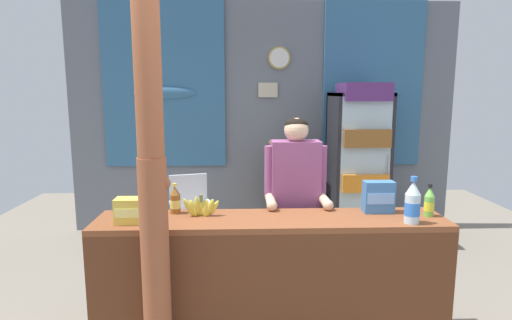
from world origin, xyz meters
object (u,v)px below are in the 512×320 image
at_px(bottle_shelf_rack, 288,188).
at_px(plastic_lawn_chair, 190,209).
at_px(soda_bottle_lime_soda, 429,203).
at_px(soda_bottle_water, 412,203).
at_px(shopkeeper, 295,192).
at_px(banana_bunch, 201,207).
at_px(snack_box_instant_noodle, 132,211).
at_px(soda_bottle_iced_tea, 175,201).
at_px(drink_fridge, 358,156).
at_px(stall_counter, 272,273).
at_px(timber_post, 152,167).
at_px(snack_box_biscuit, 378,197).

relative_size(bottle_shelf_rack, plastic_lawn_chair, 1.38).
bearing_deg(soda_bottle_lime_soda, soda_bottle_water, -140.41).
distance_m(shopkeeper, banana_bunch, 0.81).
distance_m(shopkeeper, snack_box_instant_noodle, 1.27).
xyz_separation_m(plastic_lawn_chair, soda_bottle_iced_tea, (0.09, -1.57, 0.51)).
height_order(shopkeeper, soda_bottle_iced_tea, shopkeeper).
relative_size(drink_fridge, shopkeeper, 1.19).
xyz_separation_m(stall_counter, snack_box_instant_noodle, (-0.94, 0.02, 0.45)).
bearing_deg(stall_counter, timber_post, -159.85).
height_order(plastic_lawn_chair, snack_box_biscuit, snack_box_biscuit).
xyz_separation_m(timber_post, soda_bottle_lime_soda, (1.84, 0.37, -0.33)).
xyz_separation_m(timber_post, soda_bottle_iced_tea, (0.05, 0.51, -0.34)).
relative_size(stall_counter, banana_bunch, 8.95).
height_order(soda_bottle_lime_soda, snack_box_instant_noodle, soda_bottle_lime_soda).
height_order(shopkeeper, banana_bunch, shopkeeper).
bearing_deg(snack_box_biscuit, soda_bottle_iced_tea, 178.67).
bearing_deg(shopkeeper, soda_bottle_iced_tea, -161.86).
distance_m(timber_post, drink_fridge, 3.10).
bearing_deg(drink_fridge, shopkeeper, -120.75).
distance_m(soda_bottle_iced_tea, snack_box_instant_noodle, 0.34).
bearing_deg(bottle_shelf_rack, snack_box_instant_noodle, -120.10).
bearing_deg(soda_bottle_water, snack_box_biscuit, 118.99).
xyz_separation_m(soda_bottle_water, snack_box_biscuit, (-0.14, 0.26, -0.02)).
relative_size(bottle_shelf_rack, soda_bottle_lime_soda, 5.15).
bearing_deg(timber_post, soda_bottle_iced_tea, 84.46).
distance_m(soda_bottle_lime_soda, snack_box_instant_noodle, 2.05).
distance_m(drink_fridge, snack_box_instant_noodle, 3.01).
bearing_deg(banana_bunch, soda_bottle_iced_tea, 156.91).
bearing_deg(snack_box_biscuit, drink_fridge, 78.43).
relative_size(soda_bottle_water, snack_box_instant_noodle, 1.50).
height_order(timber_post, snack_box_instant_noodle, timber_post).
xyz_separation_m(timber_post, shopkeeper, (0.96, 0.81, -0.35)).
bearing_deg(shopkeeper, snack_box_biscuit, -30.64).
bearing_deg(stall_counter, snack_box_instant_noodle, 179.06).
relative_size(stall_counter, timber_post, 0.87).
bearing_deg(shopkeeper, snack_box_instant_noodle, -155.84).
distance_m(bottle_shelf_rack, soda_bottle_lime_soda, 2.33).
xyz_separation_m(timber_post, plastic_lawn_chair, (-0.04, 2.08, -0.85)).
distance_m(shopkeeper, snack_box_biscuit, 0.65).
height_order(snack_box_instant_noodle, snack_box_biscuit, snack_box_biscuit).
distance_m(stall_counter, soda_bottle_lime_soda, 1.21).
bearing_deg(soda_bottle_water, banana_bunch, 171.58).
bearing_deg(soda_bottle_iced_tea, stall_counter, -19.32).
xyz_separation_m(snack_box_instant_noodle, banana_bunch, (0.44, 0.14, -0.02)).
bearing_deg(snack_box_biscuit, soda_bottle_water, -61.01).
xyz_separation_m(soda_bottle_iced_tea, snack_box_instant_noodle, (-0.25, -0.22, -0.01)).
distance_m(soda_bottle_water, banana_bunch, 1.44).
relative_size(stall_counter, shopkeeper, 1.54).
relative_size(shopkeeper, banana_bunch, 5.81).
relative_size(drink_fridge, soda_bottle_water, 5.91).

